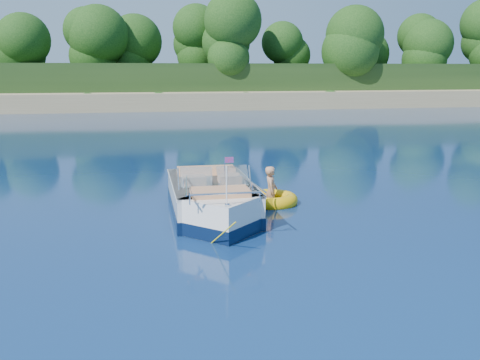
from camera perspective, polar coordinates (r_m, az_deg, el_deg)
The scene contains 6 objects.
ground at distance 11.85m, azimuth 2.98°, elevation -5.35°, with size 160.00×160.00×0.00m, color #091540.
shoreline at distance 74.84m, azimuth -9.31°, elevation 9.67°, with size 170.00×59.00×6.00m.
treeline at distance 52.11m, azimuth -8.44°, elevation 13.89°, with size 150.00×7.12×8.19m.
motorboat at distance 12.85m, azimuth -2.88°, elevation -2.37°, with size 1.99×5.44×1.81m.
tow_tube at distance 14.13m, azimuth 3.36°, elevation -2.13°, with size 1.86×1.86×0.37m.
boy at distance 14.25m, azimuth 3.30°, elevation -2.42°, with size 0.51×0.33×1.40m, color tan.
Camera 1 is at (-2.83, -10.97, 3.48)m, focal length 40.00 mm.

